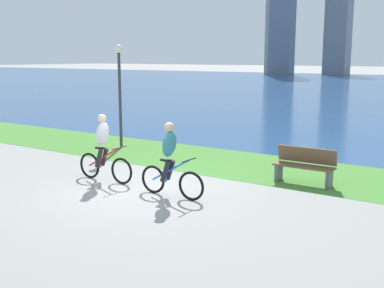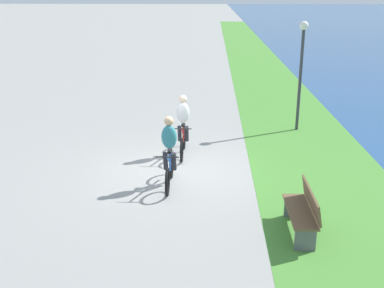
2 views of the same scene
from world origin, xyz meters
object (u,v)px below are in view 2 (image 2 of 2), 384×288
at_px(cyclist_trailing, 183,126).
at_px(bench_near_path, 303,211).
at_px(lamppost_tall, 302,59).
at_px(cyclist_lead, 169,152).

xyz_separation_m(cyclist_trailing, bench_near_path, (4.34, 2.54, -0.39)).
xyz_separation_m(bench_near_path, lamppost_tall, (-7.00, 1.08, 1.88)).
distance_m(cyclist_trailing, lamppost_tall, 4.73).
height_order(cyclist_trailing, lamppost_tall, lamppost_tall).
xyz_separation_m(cyclist_trailing, lamppost_tall, (-2.66, 3.62, 1.49)).
relative_size(cyclist_lead, cyclist_trailing, 0.97).
xyz_separation_m(cyclist_lead, bench_near_path, (2.14, 2.72, -0.39)).
xyz_separation_m(cyclist_lead, cyclist_trailing, (-2.20, 0.18, 0.00)).
bearing_deg(cyclist_trailing, cyclist_lead, -4.66).
bearing_deg(lamppost_tall, bench_near_path, -8.77).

